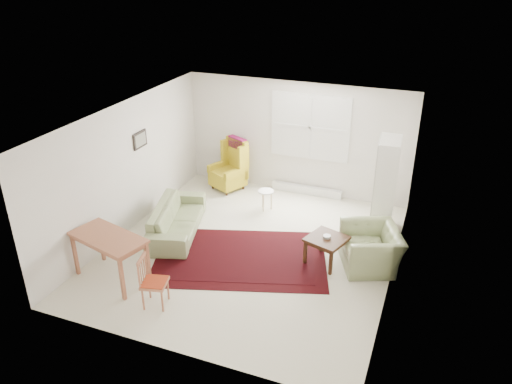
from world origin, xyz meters
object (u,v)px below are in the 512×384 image
(armchair, at_px, (371,244))
(wingback_chair, at_px, (227,165))
(stool, at_px, (266,200))
(coffee_table, at_px, (326,250))
(sofa, at_px, (176,214))
(desk_chair, at_px, (154,282))
(desk, at_px, (111,258))
(cabinet, at_px, (385,186))

(armchair, xyz_separation_m, wingback_chair, (-3.55, 1.94, 0.18))
(wingback_chair, bearing_deg, armchair, -2.51)
(wingback_chair, xyz_separation_m, stool, (1.16, -0.64, -0.37))
(coffee_table, bearing_deg, armchair, 15.75)
(sofa, height_order, stool, sofa)
(sofa, distance_m, desk_chair, 2.22)
(coffee_table, height_order, stool, coffee_table)
(armchair, xyz_separation_m, stool, (-2.39, 1.30, -0.19))
(desk_chair, bearing_deg, desk, 58.45)
(desk, bearing_deg, coffee_table, 28.74)
(desk_chair, bearing_deg, wingback_chair, -4.38)
(armchair, xyz_separation_m, cabinet, (0.00, 1.31, 0.52))
(cabinet, xyz_separation_m, desk, (-3.90, -3.26, -0.53))
(cabinet, xyz_separation_m, desk_chair, (-2.87, -3.59, -0.51))
(armchair, relative_size, stool, 2.40)
(coffee_table, bearing_deg, stool, 137.83)
(desk, relative_size, desk_chair, 1.52)
(wingback_chair, height_order, coffee_table, wingback_chair)
(desk_chair, bearing_deg, armchair, -65.07)
(sofa, distance_m, wingback_chair, 2.16)
(cabinet, distance_m, desk_chair, 4.63)
(cabinet, height_order, desk, cabinet)
(cabinet, bearing_deg, armchair, -93.87)
(sofa, relative_size, desk_chair, 2.34)
(coffee_table, bearing_deg, wingback_chair, 142.74)
(coffee_table, relative_size, stool, 1.40)
(armchair, bearing_deg, cabinet, 156.94)
(sofa, bearing_deg, stool, -56.31)
(cabinet, relative_size, desk_chair, 2.21)
(sofa, xyz_separation_m, stool, (1.27, 1.51, -0.18))
(sofa, xyz_separation_m, desk, (-0.24, -1.74, 0.01))
(wingback_chair, bearing_deg, sofa, -66.78)
(desk_chair, bearing_deg, coffee_table, -59.46)
(stool, xyz_separation_m, cabinet, (2.39, 0.01, 0.71))
(cabinet, bearing_deg, sofa, -161.38)
(wingback_chair, bearing_deg, cabinet, 16.08)
(desk, bearing_deg, sofa, 82.18)
(wingback_chair, relative_size, desk, 0.92)
(armchair, distance_m, desk, 4.36)
(wingback_chair, relative_size, cabinet, 0.63)
(stool, bearing_deg, coffee_table, -42.17)
(wingback_chair, bearing_deg, desk, -68.96)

